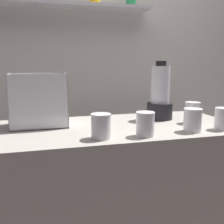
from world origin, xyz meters
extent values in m
cube|color=#9E998E|center=(0.00, 0.00, 0.45)|extent=(1.40, 0.64, 0.90)
cube|color=silver|center=(0.00, 0.77, 1.25)|extent=(2.60, 0.04, 2.50)
cube|color=silver|center=(-0.10, 0.65, 1.64)|extent=(1.12, 0.20, 0.02)
cube|color=white|center=(-0.38, 0.12, 0.90)|extent=(0.30, 0.21, 0.01)
cube|color=white|center=(-0.38, 0.02, 1.04)|extent=(0.30, 0.01, 0.29)
cube|color=white|center=(-0.38, 0.22, 1.04)|extent=(0.30, 0.01, 0.29)
cube|color=white|center=(-0.53, 0.12, 1.04)|extent=(0.01, 0.21, 0.29)
cube|color=white|center=(-0.23, 0.12, 1.04)|extent=(0.01, 0.21, 0.29)
cone|color=orange|center=(-0.43, 0.12, 0.93)|extent=(0.06, 0.16, 0.03)
cone|color=orange|center=(-0.38, 0.13, 0.93)|extent=(0.15, 0.04, 0.03)
cone|color=orange|center=(-0.34, 0.11, 0.92)|extent=(0.06, 0.15, 0.02)
cone|color=orange|center=(-0.35, 0.11, 0.92)|extent=(0.04, 0.17, 0.03)
cone|color=orange|center=(-0.39, 0.13, 0.94)|extent=(0.15, 0.10, 0.02)
cone|color=orange|center=(-0.44, 0.12, 0.95)|extent=(0.03, 0.15, 0.03)
cone|color=orange|center=(-0.36, 0.11, 0.96)|extent=(0.15, 0.08, 0.03)
cone|color=orange|center=(-0.37, 0.12, 0.95)|extent=(0.18, 0.06, 0.03)
cone|color=orange|center=(-0.39, 0.11, 0.97)|extent=(0.09, 0.14, 0.03)
cylinder|color=black|center=(0.34, 0.12, 0.95)|extent=(0.16, 0.16, 0.10)
cylinder|color=silver|center=(0.34, 0.12, 1.11)|extent=(0.11, 0.11, 0.22)
cylinder|color=orange|center=(0.34, 0.12, 1.02)|extent=(0.10, 0.10, 0.04)
cylinder|color=black|center=(0.34, 0.12, 1.24)|extent=(0.06, 0.06, 0.03)
cylinder|color=white|center=(-0.11, -0.22, 0.95)|extent=(0.09, 0.09, 0.11)
cylinder|color=maroon|center=(-0.11, -0.22, 0.93)|extent=(0.08, 0.08, 0.07)
cylinder|color=white|center=(-0.11, -0.22, 1.01)|extent=(0.09, 0.09, 0.01)
cylinder|color=white|center=(0.10, -0.23, 0.96)|extent=(0.09, 0.09, 0.11)
cylinder|color=orange|center=(0.10, -0.23, 0.94)|extent=(0.08, 0.08, 0.07)
cylinder|color=white|center=(0.10, -0.23, 1.01)|extent=(0.09, 0.09, 0.01)
cylinder|color=white|center=(0.37, -0.21, 0.96)|extent=(0.09, 0.09, 0.11)
cylinder|color=yellow|center=(0.37, -0.21, 0.95)|extent=(0.08, 0.08, 0.10)
cylinder|color=white|center=(0.37, -0.21, 1.01)|extent=(0.09, 0.09, 0.01)
cylinder|color=white|center=(0.47, -0.04, 0.96)|extent=(0.08, 0.08, 0.12)
cylinder|color=orange|center=(0.47, -0.04, 0.94)|extent=(0.08, 0.08, 0.08)
cylinder|color=white|center=(0.47, -0.04, 1.02)|extent=(0.09, 0.09, 0.01)
cylinder|color=white|center=(0.54, -0.21, 0.95)|extent=(0.08, 0.08, 0.11)
cylinder|color=orange|center=(0.54, -0.21, 0.94)|extent=(0.07, 0.07, 0.09)
cylinder|color=white|center=(0.54, -0.21, 1.01)|extent=(0.08, 0.08, 0.01)
camera|label=1|loc=(-0.38, -1.40, 1.25)|focal=43.77mm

